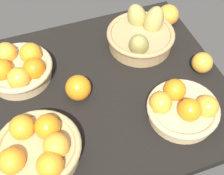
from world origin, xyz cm
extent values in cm
cube|color=black|center=(0.00, 0.00, 1.50)|extent=(84.00, 72.00, 3.00)
cylinder|color=tan|center=(-20.83, -15.07, 5.85)|extent=(22.85, 22.85, 5.70)
torus|color=tan|center=(-20.83, -15.07, 8.70)|extent=(24.66, 24.66, 1.81)
ellipsoid|color=#9E934C|center=(-22.37, -22.27, 10.18)|extent=(12.16, 11.09, 12.55)
ellipsoid|color=#9E934C|center=(-26.76, -17.61, 10.61)|extent=(13.31, 11.94, 13.32)
ellipsoid|color=#9E934C|center=(-17.23, -8.67, 9.89)|extent=(12.10, 13.21, 12.79)
cylinder|color=tan|center=(23.33, -14.61, 5.47)|extent=(20.62, 20.62, 4.94)
torus|color=tan|center=(23.33, -14.61, 7.94)|extent=(22.66, 22.66, 2.04)
sphere|color=orange|center=(18.26, -17.60, 9.65)|extent=(7.35, 7.35, 7.35)
sphere|color=orange|center=(28.62, -13.59, 9.55)|extent=(7.35, 7.35, 7.35)
sphere|color=orange|center=(18.57, -10.74, 9.33)|extent=(7.35, 7.35, 7.35)
sphere|color=#F49E33|center=(26.04, -21.00, 9.37)|extent=(7.35, 7.35, 7.35)
sphere|color=#F49E33|center=(23.94, -8.44, 9.15)|extent=(7.35, 7.35, 7.35)
cylinder|color=tan|center=(-20.53, 18.39, 5.10)|extent=(20.33, 20.33, 4.20)
torus|color=tan|center=(-20.53, 18.39, 7.20)|extent=(22.22, 22.22, 1.89)
sphere|color=orange|center=(-20.38, 12.52, 9.00)|extent=(7.00, 7.00, 7.00)
sphere|color=#F49E33|center=(-26.79, 21.04, 8.38)|extent=(7.00, 7.00, 7.00)
sphere|color=#F49E33|center=(-14.36, 15.14, 8.49)|extent=(7.00, 7.00, 7.00)
sphere|color=orange|center=(-20.93, 20.91, 9.34)|extent=(7.00, 7.00, 7.00)
cylinder|color=tan|center=(23.44, 17.02, 5.66)|extent=(22.24, 22.24, 5.33)
torus|color=tan|center=(23.44, 17.02, 8.33)|extent=(24.24, 24.24, 2.00)
sphere|color=orange|center=(30.52, 19.62, 9.68)|extent=(7.20, 7.20, 7.20)
sphere|color=orange|center=(21.41, 24.36, 9.98)|extent=(7.20, 7.20, 7.20)
sphere|color=orange|center=(26.10, 10.66, 10.05)|extent=(7.20, 7.20, 7.20)
sphere|color=#F49E33|center=(18.54, 19.54, 10.23)|extent=(7.20, 7.20, 7.20)
sphere|color=orange|center=(19.44, 13.10, 10.49)|extent=(7.20, 7.20, 7.20)
sphere|color=orange|center=(7.04, -0.15, 7.13)|extent=(8.25, 8.25, 8.25)
sphere|color=#F49E33|center=(-35.76, 3.43, 6.57)|extent=(7.15, 7.15, 7.15)
sphere|color=#F49E33|center=(-35.79, -22.91, 7.09)|extent=(8.18, 8.18, 8.18)
camera|label=1|loc=(19.10, 64.49, 87.25)|focal=52.25mm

